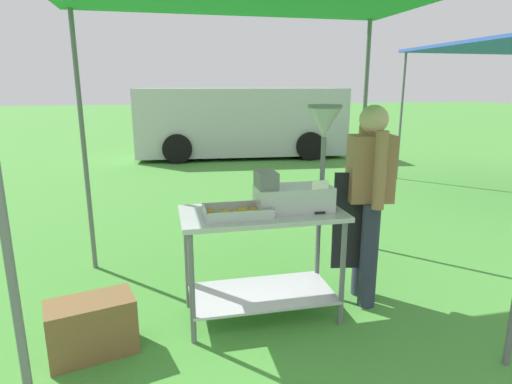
{
  "coord_description": "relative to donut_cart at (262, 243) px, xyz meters",
  "views": [
    {
      "loc": [
        -0.6,
        -2.06,
        1.75
      ],
      "look_at": [
        0.1,
        1.07,
        0.95
      ],
      "focal_mm": 29.9,
      "sensor_mm": 36.0,
      "label": 1
    }
  ],
  "objects": [
    {
      "name": "supply_crate",
      "position": [
        -1.21,
        -0.22,
        -0.41
      ],
      "size": [
        0.61,
        0.44,
        0.38
      ],
      "color": "brown",
      "rests_on": "ground"
    },
    {
      "name": "vendor",
      "position": [
        0.88,
        0.07,
        0.3
      ],
      "size": [
        0.46,
        0.54,
        1.61
      ],
      "color": "#2D3347",
      "rests_on": "ground"
    },
    {
      "name": "donut_fryer",
      "position": [
        0.28,
        -0.02,
        0.52
      ],
      "size": [
        0.62,
        0.28,
        0.77
      ],
      "color": "#B7B7BC",
      "rests_on": "donut_cart"
    },
    {
      "name": "donut_tray",
      "position": [
        -0.2,
        -0.08,
        0.27
      ],
      "size": [
        0.47,
        0.28,
        0.07
      ],
      "color": "#B7B7BC",
      "rests_on": "donut_cart"
    },
    {
      "name": "van_silver",
      "position": [
        1.32,
        7.83,
        0.28
      ],
      "size": [
        5.21,
        2.38,
        1.69
      ],
      "color": "#BCBCC1",
      "rests_on": "ground"
    },
    {
      "name": "menu_sign",
      "position": [
        0.39,
        -0.14,
        0.35
      ],
      "size": [
        0.13,
        0.05,
        0.24
      ],
      "color": "black",
      "rests_on": "donut_cart"
    },
    {
      "name": "donut_cart",
      "position": [
        0.0,
        0.0,
        0.0
      ],
      "size": [
        1.2,
        0.61,
        0.85
      ],
      "color": "#B7B7BC",
      "rests_on": "ground"
    },
    {
      "name": "ground_plane",
      "position": [
        -0.1,
        5.13,
        -0.6
      ],
      "size": [
        70.0,
        70.0,
        0.0
      ],
      "primitive_type": "plane",
      "color": "#478E38"
    }
  ]
}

